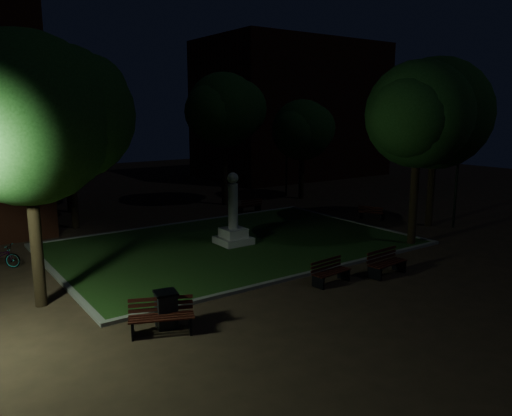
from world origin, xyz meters
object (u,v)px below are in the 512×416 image
(bench_near_left, at_px, (330,272))
(bench_west_near, at_px, (161,317))
(bench_far_side, at_px, (250,207))
(monument, at_px, (233,224))
(trash_bin, at_px, (166,309))
(bench_near_right, at_px, (386,263))
(bench_right_side, at_px, (371,213))

(bench_near_left, height_order, bench_west_near, bench_west_near)
(bench_west_near, relative_size, bench_far_side, 1.16)
(monument, height_order, bench_near_left, monument)
(bench_near_left, xyz_separation_m, bench_west_near, (-6.47, -0.28, 0.05))
(bench_near_left, height_order, bench_far_side, bench_far_side)
(trash_bin, bearing_deg, monument, 45.03)
(bench_near_right, height_order, trash_bin, trash_bin)
(bench_west_near, distance_m, trash_bin, 0.40)
(monument, xyz_separation_m, bench_near_left, (0.02, -6.18, -0.56))
(bench_far_side, relative_size, trash_bin, 1.53)
(bench_west_near, bearing_deg, bench_right_side, 45.77)
(bench_west_near, xyz_separation_m, trash_bin, (0.27, 0.28, 0.08))
(bench_near_left, bearing_deg, bench_near_right, -17.48)
(monument, distance_m, bench_near_right, 7.10)
(bench_near_right, relative_size, bench_right_side, 1.16)
(monument, xyz_separation_m, bench_near_right, (2.34, -6.68, -0.52))
(bench_near_right, relative_size, bench_west_near, 0.94)
(bench_west_near, bearing_deg, bench_near_left, 25.44)
(monument, relative_size, bench_far_side, 2.02)
(bench_right_side, xyz_separation_m, bench_far_side, (-4.46, 5.36, 0.04))
(bench_west_near, bearing_deg, bench_far_side, 69.97)
(bench_near_left, xyz_separation_m, bench_near_right, (2.32, -0.50, 0.04))
(bench_near_left, bearing_deg, bench_west_near, 177.24)
(monument, bearing_deg, trash_bin, -134.97)
(bench_near_left, xyz_separation_m, trash_bin, (-6.20, -0.00, 0.13))
(monument, distance_m, bench_near_left, 6.21)
(bench_near_left, height_order, trash_bin, trash_bin)
(bench_far_side, bearing_deg, trash_bin, 41.96)
(bench_right_side, distance_m, trash_bin, 16.53)
(bench_right_side, bearing_deg, bench_near_right, 113.93)
(bench_west_near, relative_size, bench_right_side, 1.24)
(bench_near_right, distance_m, bench_far_side, 12.35)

